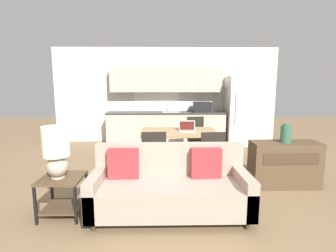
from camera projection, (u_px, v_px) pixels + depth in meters
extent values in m
plane|color=#7F6647|center=(170.00, 221.00, 3.24)|extent=(20.00, 20.00, 0.00)
cube|color=silver|center=(166.00, 95.00, 7.59)|extent=(6.40, 0.06, 2.70)
cube|color=white|center=(157.00, 84.00, 7.50)|extent=(1.29, 0.01, 1.12)
cube|color=beige|center=(166.00, 128.00, 7.40)|extent=(3.26, 0.62, 0.86)
cube|color=#38383A|center=(166.00, 113.00, 7.33)|extent=(3.29, 0.65, 0.04)
cube|color=#B2B5B7|center=(171.00, 112.00, 7.28)|extent=(0.48, 0.36, 0.01)
cylinder|color=#B7BABC|center=(171.00, 107.00, 7.43)|extent=(0.02, 0.02, 0.24)
cube|color=beige|center=(166.00, 79.00, 7.32)|extent=(3.09, 0.34, 0.70)
cube|color=black|center=(202.00, 107.00, 7.28)|extent=(0.48, 0.36, 0.28)
cube|color=white|center=(239.00, 110.00, 7.28)|extent=(0.71, 0.76, 1.89)
cylinder|color=silver|center=(236.00, 108.00, 6.86)|extent=(0.02, 0.02, 0.85)
cube|color=tan|center=(179.00, 132.00, 5.15)|extent=(1.47, 0.98, 0.04)
cylinder|color=tan|center=(143.00, 157.00, 4.77)|extent=(0.05, 0.05, 0.72)
cylinder|color=tan|center=(217.00, 157.00, 4.80)|extent=(0.05, 0.05, 0.72)
cylinder|color=tan|center=(146.00, 146.00, 5.62)|extent=(0.05, 0.05, 0.72)
cylinder|color=tan|center=(208.00, 146.00, 5.65)|extent=(0.05, 0.05, 0.72)
cylinder|color=#3D2D1E|center=(93.00, 227.00, 3.02)|extent=(0.05, 0.05, 0.10)
cylinder|color=#3D2D1E|center=(247.00, 225.00, 3.05)|extent=(0.05, 0.05, 0.10)
cylinder|color=#3D2D1E|center=(105.00, 202.00, 3.65)|extent=(0.05, 0.05, 0.10)
cylinder|color=#3D2D1E|center=(233.00, 201.00, 3.68)|extent=(0.05, 0.05, 0.10)
cube|color=gray|center=(170.00, 196.00, 3.31)|extent=(1.99, 0.80, 0.34)
cube|color=gray|center=(169.00, 171.00, 3.61)|extent=(1.99, 0.14, 0.78)
cube|color=gray|center=(97.00, 192.00, 3.29)|extent=(0.14, 0.80, 0.48)
cube|color=gray|center=(243.00, 190.00, 3.32)|extent=(0.14, 0.80, 0.48)
cube|color=red|center=(123.00, 164.00, 3.44)|extent=(0.40, 0.13, 0.40)
cube|color=red|center=(206.00, 163.00, 3.46)|extent=(0.41, 0.14, 0.40)
cube|color=brown|center=(62.00, 178.00, 3.32)|extent=(0.52, 0.52, 0.03)
cube|color=brown|center=(64.00, 206.00, 3.38)|extent=(0.47, 0.47, 0.02)
cube|color=black|center=(35.00, 206.00, 3.12)|extent=(0.03, 0.03, 0.48)
cube|color=black|center=(76.00, 206.00, 3.13)|extent=(0.03, 0.03, 0.48)
cube|color=black|center=(52.00, 190.00, 3.59)|extent=(0.03, 0.03, 0.48)
cube|color=black|center=(87.00, 190.00, 3.60)|extent=(0.03, 0.03, 0.48)
cylinder|color=#B2A893|center=(58.00, 177.00, 3.30)|extent=(0.16, 0.16, 0.02)
sphere|color=#B2A893|center=(57.00, 166.00, 3.27)|extent=(0.26, 0.26, 0.26)
cylinder|color=white|center=(56.00, 141.00, 3.22)|extent=(0.33, 0.33, 0.37)
cube|color=brown|center=(284.00, 164.00, 4.29)|extent=(1.09, 0.42, 0.75)
cube|color=#413020|center=(291.00, 159.00, 4.06)|extent=(0.87, 0.01, 0.18)
cylinder|color=#336047|center=(286.00, 134.00, 4.19)|extent=(0.17, 0.17, 0.27)
cylinder|color=#336047|center=(286.00, 125.00, 4.17)|extent=(0.09, 0.09, 0.03)
cube|color=black|center=(197.00, 139.00, 6.01)|extent=(0.45, 0.45, 0.04)
cube|color=black|center=(195.00, 127.00, 6.16)|extent=(0.40, 0.06, 0.47)
cylinder|color=black|center=(191.00, 150.00, 5.86)|extent=(0.03, 0.03, 0.41)
cylinder|color=black|center=(206.00, 150.00, 5.90)|extent=(0.03, 0.03, 0.41)
cylinder|color=black|center=(188.00, 147.00, 6.20)|extent=(0.03, 0.03, 0.41)
cylinder|color=black|center=(202.00, 146.00, 6.23)|extent=(0.03, 0.03, 0.41)
cube|color=black|center=(154.00, 158.00, 4.44)|extent=(0.45, 0.45, 0.04)
cube|color=black|center=(154.00, 146.00, 4.21)|extent=(0.40, 0.06, 0.47)
cylinder|color=black|center=(163.00, 168.00, 4.66)|extent=(0.03, 0.03, 0.41)
cylinder|color=black|center=(144.00, 168.00, 4.63)|extent=(0.03, 0.03, 0.41)
cylinder|color=black|center=(164.00, 174.00, 4.32)|extent=(0.03, 0.03, 0.41)
cylinder|color=black|center=(144.00, 175.00, 4.29)|extent=(0.03, 0.03, 0.41)
cube|color=black|center=(209.00, 159.00, 4.41)|extent=(0.47, 0.47, 0.04)
cube|color=black|center=(213.00, 147.00, 4.18)|extent=(0.40, 0.08, 0.47)
cylinder|color=black|center=(215.00, 168.00, 4.64)|extent=(0.03, 0.03, 0.41)
cylinder|color=black|center=(197.00, 169.00, 4.59)|extent=(0.03, 0.03, 0.41)
cylinder|color=black|center=(222.00, 174.00, 4.31)|extent=(0.03, 0.03, 0.41)
cylinder|color=black|center=(202.00, 175.00, 4.26)|extent=(0.03, 0.03, 0.41)
cube|color=#B7BABC|center=(187.00, 131.00, 5.09)|extent=(0.32, 0.22, 0.02)
cube|color=#B7BABC|center=(187.00, 126.00, 5.19)|extent=(0.32, 0.05, 0.20)
cube|color=#4C1914|center=(187.00, 126.00, 5.18)|extent=(0.29, 0.04, 0.17)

